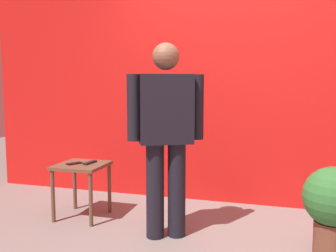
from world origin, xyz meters
The scene contains 6 objects.
back_wall_red centered at (0.00, 1.43, 1.36)m, with size 5.83×0.12×2.73m, color red.
standing_person centered at (-0.44, 0.31, 0.91)m, with size 0.62×0.38×1.62m.
side_table centered at (-1.34, 0.53, 0.43)m, with size 0.45×0.45×0.53m.
cell_phone centered at (-1.41, 0.50, 0.53)m, with size 0.07×0.14×0.01m, color black.
tv_remote centered at (-1.27, 0.56, 0.54)m, with size 0.04×0.17×0.02m, color black.
potted_plant centered at (0.85, 0.26, 0.41)m, with size 0.44×0.44×0.69m.
Camera 1 is at (0.43, -2.59, 1.28)m, focal length 39.70 mm.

